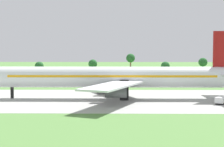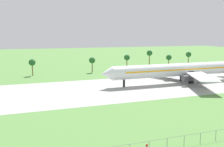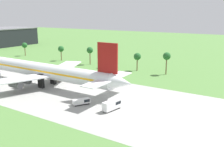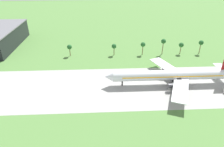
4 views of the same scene
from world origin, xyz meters
TOP-DOWN VIEW (x-y plane):
  - ground_plane at (0.00, 0.00)m, footprint 600.00×600.00m
  - taxiway_strip at (0.00, 0.00)m, footprint 320.00×44.00m
  - jet_airliner at (43.85, 1.30)m, footprint 79.51×52.20m
  - perimeter_fence at (0.00, -55.00)m, footprint 80.10×0.10m
  - no_stopping_sign at (-4.66, -55.31)m, footprint 0.44×0.08m
  - palm_tree_row at (35.85, 44.93)m, footprint 103.82×3.60m

SIDE VIEW (x-z plane):
  - ground_plane at x=0.00m, z-range 0.00..0.00m
  - taxiway_strip at x=0.00m, z-range 0.00..0.02m
  - no_stopping_sign at x=-4.66m, z-range 0.21..1.89m
  - perimeter_fence at x=0.00m, z-range 0.40..2.50m
  - jet_airliner at x=43.85m, z-range -3.45..15.50m
  - palm_tree_row at x=35.85m, z-range 1.82..14.04m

